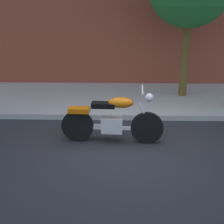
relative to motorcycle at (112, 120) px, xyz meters
The scene contains 3 objects.
ground_plane 0.64m from the motorcycle, 49.89° to the right, with size 60.00×60.00×0.00m, color #28282D.
sidewalk 3.03m from the motorcycle, 84.85° to the left, with size 18.86×3.40×0.14m, color #B0B0B0.
motorcycle is the anchor object (origin of this frame).
Camera 1 is at (-0.12, -5.63, 2.73)m, focal length 49.00 mm.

